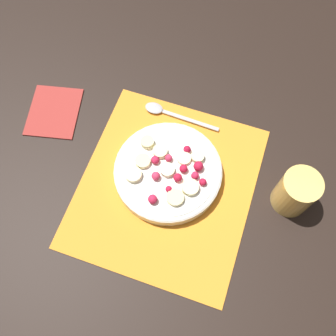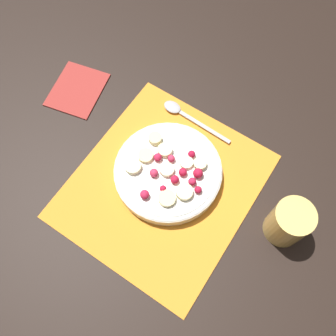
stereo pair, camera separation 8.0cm
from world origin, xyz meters
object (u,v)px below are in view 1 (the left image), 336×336
(fruit_bowl, at_px, (168,171))
(drinking_glass, at_px, (296,192))
(spoon, at_px, (165,112))
(napkin, at_px, (54,111))

(fruit_bowl, height_order, drinking_glass, drinking_glass)
(fruit_bowl, height_order, spoon, fruit_bowl)
(fruit_bowl, height_order, napkin, fruit_bowl)
(drinking_glass, bearing_deg, fruit_bowl, 96.49)
(fruit_bowl, distance_m, napkin, 0.32)
(napkin, bearing_deg, drinking_glass, -93.63)
(spoon, xyz_separation_m, drinking_glass, (-0.12, -0.33, 0.04))
(drinking_glass, bearing_deg, napkin, 86.37)
(fruit_bowl, xyz_separation_m, drinking_glass, (0.03, -0.27, 0.03))
(drinking_glass, xyz_separation_m, napkin, (0.04, 0.59, -0.05))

